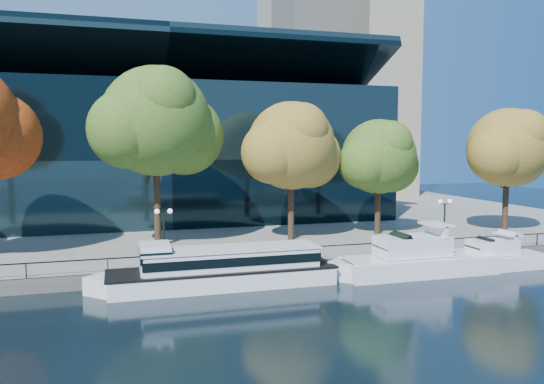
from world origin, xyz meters
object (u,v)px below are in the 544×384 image
object	(u,v)px
cruiser_near	(413,259)
tree_2	(158,124)
tree_3	(293,148)
tree_5	(509,149)
lamp_1	(164,223)
lamp_2	(445,212)
tour_boat	(218,267)
tree_4	(380,158)
cruiser_far	(492,257)

from	to	relation	value
cruiser_near	tree_2	distance (m)	22.92
tree_3	tree_5	bearing A→B (deg)	-4.58
cruiser_near	lamp_1	xyz separation A→B (m)	(-17.52, 3.99, 2.81)
lamp_2	tree_2	bearing A→B (deg)	162.09
tour_boat	tree_3	distance (m)	15.66
cruiser_near	lamp_1	size ratio (longest dim) A/B	3.22
tree_4	tree_5	xyz separation A→B (m)	(12.72, -2.29, 0.82)
tree_2	tree_5	size ratio (longest dim) A/B	1.24
cruiser_near	tree_3	bearing A→B (deg)	116.23
tree_5	cruiser_far	bearing A→B (deg)	-134.36
tree_2	lamp_2	bearing A→B (deg)	-17.91
cruiser_far	tree_3	bearing A→B (deg)	137.64
tour_boat	lamp_1	xyz separation A→B (m)	(-3.25, 3.11, 2.64)
tree_3	cruiser_near	bearing A→B (deg)	-63.77
cruiser_near	cruiser_far	world-z (taller)	cruiser_near
tree_5	lamp_1	world-z (taller)	tree_5
cruiser_far	tree_4	xyz separation A→B (m)	(-3.41, 11.80, 7.31)
cruiser_near	tree_4	bearing A→B (deg)	73.67
tour_boat	cruiser_far	distance (m)	21.14
tree_3	tree_2	bearing A→B (deg)	179.29
tree_5	lamp_1	bearing A→B (deg)	-170.86
tree_2	lamp_1	world-z (taller)	tree_2
lamp_2	tree_5	bearing A→B (deg)	26.63
cruiser_near	tree_4	distance (m)	14.09
tour_boat	tree_5	size ratio (longest dim) A/B	1.38
tour_boat	cruiser_near	size ratio (longest dim) A/B	1.28
lamp_1	cruiser_near	bearing A→B (deg)	-12.83
cruiser_near	tree_3	distance (m)	14.82
tour_boat	tree_2	distance (m)	14.67
cruiser_near	lamp_1	distance (m)	18.19
tree_2	tree_4	xyz separation A→B (m)	(20.65, 0.41, -3.00)
tree_2	tree_5	xyz separation A→B (m)	(33.37, -1.88, -2.18)
tour_boat	tree_4	xyz separation A→B (m)	(17.70, 10.82, 6.90)
tree_2	lamp_2	distance (m)	24.80
lamp_1	tree_4	bearing A→B (deg)	20.20
tree_2	cruiser_far	bearing A→B (deg)	-25.33
tree_5	lamp_2	size ratio (longest dim) A/B	3.00
tree_3	tree_5	distance (m)	21.70
tour_boat	tree_5	distance (m)	32.52
tree_4	lamp_2	world-z (taller)	tree_4
tree_2	tree_3	world-z (taller)	tree_2
tree_4	lamp_2	distance (m)	9.01
cruiser_near	tree_5	xyz separation A→B (m)	(16.14, 9.41, 7.90)
tree_5	lamp_2	xyz separation A→B (m)	(-10.80, -5.42, -5.08)
tour_boat	tree_2	bearing A→B (deg)	105.82
tree_5	tour_boat	bearing A→B (deg)	-164.33
cruiser_far	tree_4	distance (m)	14.30
cruiser_near	tree_5	bearing A→B (deg)	30.23
tour_boat	lamp_1	distance (m)	5.22
tour_boat	cruiser_far	bearing A→B (deg)	-2.66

